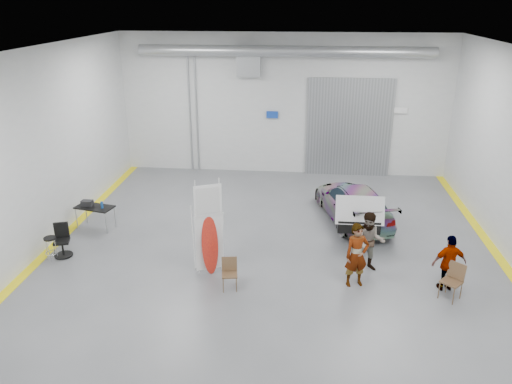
# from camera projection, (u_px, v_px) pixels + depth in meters

# --- Properties ---
(ground) EXTENTS (16.00, 16.00, 0.00)m
(ground) POSITION_uv_depth(u_px,v_px,m) (270.00, 258.00, 14.97)
(ground) COLOR #57595E
(ground) RESTS_ON ground
(room_shell) EXTENTS (14.02, 16.18, 6.01)m
(room_shell) POSITION_uv_depth(u_px,v_px,m) (284.00, 108.00, 15.52)
(room_shell) COLOR silver
(room_shell) RESTS_ON ground
(sedan_car) EXTENTS (2.85, 4.70, 1.27)m
(sedan_car) POSITION_uv_depth(u_px,v_px,m) (353.00, 202.00, 17.36)
(sedan_car) COLOR silver
(sedan_car) RESTS_ON ground
(person_a) EXTENTS (0.76, 0.61, 1.80)m
(person_a) POSITION_uv_depth(u_px,v_px,m) (357.00, 255.00, 13.27)
(person_a) COLOR brown
(person_a) RESTS_ON ground
(person_b) EXTENTS (0.89, 0.70, 1.77)m
(person_b) POSITION_uv_depth(u_px,v_px,m) (369.00, 242.00, 14.03)
(person_b) COLOR #467281
(person_b) RESTS_ON ground
(person_c) EXTENTS (0.97, 0.55, 1.59)m
(person_c) POSITION_uv_depth(u_px,v_px,m) (449.00, 263.00, 13.09)
(person_c) COLOR #A85E38
(person_c) RESTS_ON ground
(surfboard_display) EXTENTS (0.74, 0.44, 2.81)m
(surfboard_display) POSITION_uv_depth(u_px,v_px,m) (206.00, 236.00, 13.78)
(surfboard_display) COLOR white
(surfboard_display) RESTS_ON ground
(folding_chair_near) EXTENTS (0.47, 0.48, 0.86)m
(folding_chair_near) POSITION_uv_depth(u_px,v_px,m) (230.00, 280.00, 13.31)
(folding_chair_near) COLOR brown
(folding_chair_near) RESTS_ON ground
(folding_chair_far) EXTENTS (0.64, 0.72, 0.97)m
(folding_chair_far) POSITION_uv_depth(u_px,v_px,m) (450.00, 288.00, 12.86)
(folding_chair_far) COLOR brown
(folding_chair_far) RESTS_ON ground
(shop_stool) EXTENTS (0.37, 0.37, 0.73)m
(shop_stool) POSITION_uv_depth(u_px,v_px,m) (51.00, 249.00, 14.76)
(shop_stool) COLOR black
(shop_stool) RESTS_ON ground
(work_table) EXTENTS (1.36, 0.89, 1.02)m
(work_table) POSITION_uv_depth(u_px,v_px,m) (93.00, 206.00, 16.64)
(work_table) COLOR gray
(work_table) RESTS_ON ground
(office_chair) EXTENTS (0.55, 0.58, 1.01)m
(office_chair) POSITION_uv_depth(u_px,v_px,m) (63.00, 242.00, 14.98)
(office_chair) COLOR black
(office_chair) RESTS_ON ground
(trunk_lid) EXTENTS (1.48, 0.90, 0.04)m
(trunk_lid) POSITION_uv_depth(u_px,v_px,m) (360.00, 207.00, 15.32)
(trunk_lid) COLOR silver
(trunk_lid) RESTS_ON sedan_car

